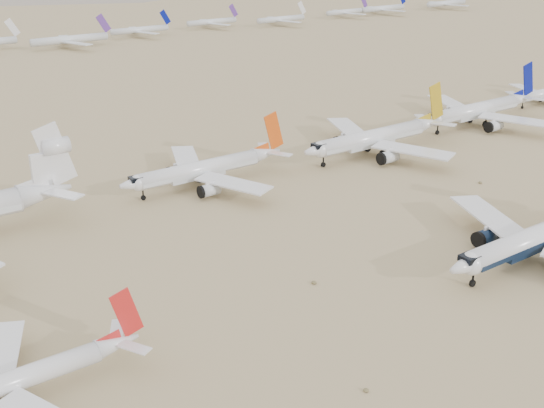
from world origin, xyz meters
The scene contains 7 objects.
ground centered at (0.00, 0.00, 0.00)m, with size 7000.00×7000.00×0.00m, color #8E7953.
main_airliner centered at (13.57, -3.50, 4.99)m, with size 51.46×50.26×18.16m.
second_airliner centered at (-85.47, 11.95, 3.59)m, with size 36.16×35.34×12.82m.
row2_navy_widebody centered at (82.84, 67.61, 5.14)m, with size 51.71×50.56×18.39m.
row2_gold_tail centered at (33.09, 64.58, 5.10)m, with size 51.26×50.13×18.25m.
row2_orange_tail centered at (-20.57, 71.25, 4.56)m, with size 45.51×44.52×16.24m.
distant_storage_row centered at (36.40, 298.25, 4.34)m, with size 632.57×60.31×14.30m.
Camera 1 is at (-102.03, -73.06, 63.34)m, focal length 45.00 mm.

